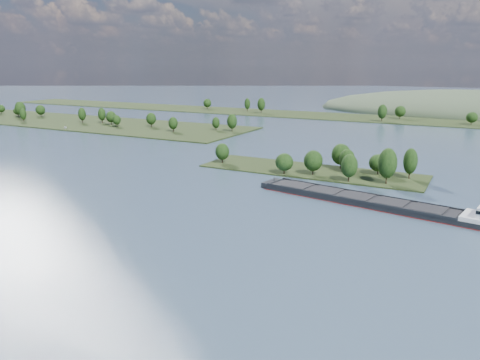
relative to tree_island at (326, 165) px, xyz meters
The scene contains 7 objects.
ground 59.33m from the tree_island, 97.37° to the right, with size 1800.00×1800.00×0.00m, color #36465D.
tree_island is the anchor object (origin of this frame).
left_bank 250.20m from the tree_island, 161.00° to the left, with size 300.00×80.00×15.56m.
back_shoreline 221.04m from the tree_island, 89.98° to the left, with size 900.00×60.00×15.69m.
hill_west 325.57m from the tree_island, 80.74° to the left, with size 320.00×160.00×44.00m, color #3B4A33.
cargo_barge 53.92m from the tree_island, 46.40° to the right, with size 91.70×26.43×12.33m.
motorboat 219.76m from the tree_island, 167.28° to the left, with size 1.98×5.27×2.03m, color silver.
Camera 1 is at (67.78, -16.43, 47.58)m, focal length 35.00 mm.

